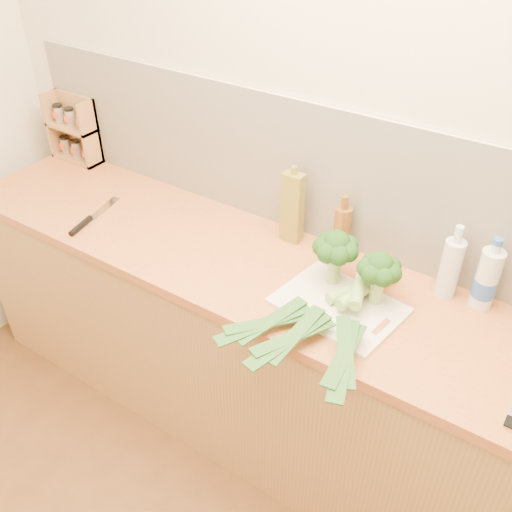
{
  "coord_description": "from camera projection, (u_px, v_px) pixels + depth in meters",
  "views": [
    {
      "loc": [
        0.72,
        -0.22,
        2.17
      ],
      "look_at": [
        -0.17,
        1.1,
        1.02
      ],
      "focal_mm": 40.0,
      "sensor_mm": 36.0,
      "label": 1
    }
  ],
  "objects": [
    {
      "name": "leek_back",
      "position": [
        354.0,
        309.0,
        1.82
      ],
      "size": [
        0.25,
        0.63,
        0.04
      ],
      "rotation": [
        0.0,
        0.0,
        0.31
      ],
      "color": "white",
      "rests_on": "chopping_board"
    },
    {
      "name": "oil_tin",
      "position": [
        292.0,
        207.0,
        2.18
      ],
      "size": [
        0.08,
        0.05,
        0.32
      ],
      "color": "olive",
      "rests_on": "counter"
    },
    {
      "name": "leek_front",
      "position": [
        331.0,
        298.0,
        1.92
      ],
      "size": [
        0.36,
        0.65,
        0.04
      ],
      "rotation": [
        0.0,
        0.0,
        -0.47
      ],
      "color": "white",
      "rests_on": "chopping_board"
    },
    {
      "name": "water_bottle",
      "position": [
        486.0,
        281.0,
        1.88
      ],
      "size": [
        0.08,
        0.08,
        0.25
      ],
      "color": "silver",
      "rests_on": "counter"
    },
    {
      "name": "amber_bottle",
      "position": [
        342.0,
        230.0,
        2.13
      ],
      "size": [
        0.06,
        0.06,
        0.25
      ],
      "color": "brown",
      "rests_on": "counter"
    },
    {
      "name": "chefs_knife",
      "position": [
        87.0,
        221.0,
        2.35
      ],
      "size": [
        0.1,
        0.33,
        0.02
      ],
      "rotation": [
        0.0,
        0.0,
        0.21
      ],
      "color": "silver",
      "rests_on": "counter"
    },
    {
      "name": "broccoli_right",
      "position": [
        380.0,
        270.0,
        1.86
      ],
      "size": [
        0.15,
        0.15,
        0.2
      ],
      "color": "#A0B86B",
      "rests_on": "chopping_board"
    },
    {
      "name": "glass_bottle",
      "position": [
        450.0,
        267.0,
        1.92
      ],
      "size": [
        0.07,
        0.07,
        0.28
      ],
      "color": "silver",
      "rests_on": "counter"
    },
    {
      "name": "counter",
      "position": [
        304.0,
        372.0,
        2.29
      ],
      "size": [
        3.2,
        0.62,
        0.9
      ],
      "color": "#AA7B47",
      "rests_on": "ground"
    },
    {
      "name": "room_shell",
      "position": [
        354.0,
        185.0,
        2.07
      ],
      "size": [
        3.5,
        3.5,
        3.5
      ],
      "color": "beige",
      "rests_on": "ground"
    },
    {
      "name": "broccoli_left",
      "position": [
        336.0,
        248.0,
        1.95
      ],
      "size": [
        0.16,
        0.16,
        0.21
      ],
      "color": "#A0B86B",
      "rests_on": "chopping_board"
    },
    {
      "name": "chopping_board",
      "position": [
        339.0,
        305.0,
        1.93
      ],
      "size": [
        0.45,
        0.36,
        0.01
      ],
      "primitive_type": "cube",
      "rotation": [
        0.0,
        0.0,
        -0.15
      ],
      "color": "white",
      "rests_on": "counter"
    },
    {
      "name": "spice_rack",
      "position": [
        76.0,
        132.0,
        2.76
      ],
      "size": [
        0.27,
        0.11,
        0.32
      ],
      "color": "#B5834D",
      "rests_on": "counter"
    },
    {
      "name": "leek_mid",
      "position": [
        336.0,
        308.0,
        1.85
      ],
      "size": [
        0.21,
        0.63,
        0.04
      ],
      "rotation": [
        0.0,
        0.0,
        -0.24
      ],
      "color": "white",
      "rests_on": "chopping_board"
    }
  ]
}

